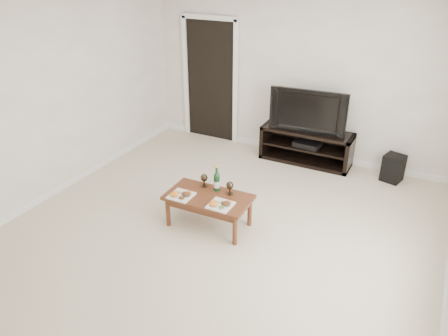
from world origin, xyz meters
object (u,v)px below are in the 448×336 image
at_px(media_console, 306,146).
at_px(subwoofer, 393,168).
at_px(coffee_table, 209,211).
at_px(television, 309,109).

height_order(media_console, subwoofer, media_console).
distance_m(media_console, coffee_table, 2.35).
relative_size(subwoofer, coffee_table, 0.39).
relative_size(media_console, television, 1.22).
bearing_deg(television, subwoofer, -5.34).
bearing_deg(subwoofer, media_console, -165.82).
xyz_separation_m(television, coffee_table, (-0.50, -2.29, -0.68)).
distance_m(television, subwoofer, 1.50).
xyz_separation_m(subwoofer, coffee_table, (-1.84, -2.27, 0.01)).
bearing_deg(coffee_table, television, 77.69).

